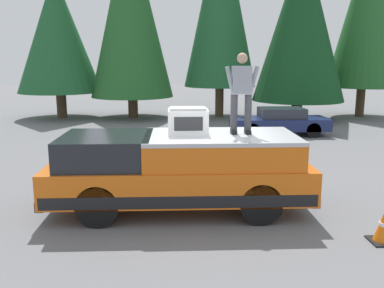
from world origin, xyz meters
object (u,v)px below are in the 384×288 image
at_px(compressor_unit, 188,121).
at_px(person_on_truck_bed, 242,91).
at_px(parked_car_navy, 279,121).
at_px(pickup_truck, 179,171).
at_px(traffic_cone, 384,227).

height_order(compressor_unit, person_on_truck_bed, person_on_truck_bed).
relative_size(person_on_truck_bed, parked_car_navy, 0.41).
height_order(pickup_truck, person_on_truck_bed, person_on_truck_bed).
bearing_deg(compressor_unit, pickup_truck, 126.11).
relative_size(person_on_truck_bed, traffic_cone, 2.73).
bearing_deg(traffic_cone, pickup_truck, 63.53).
xyz_separation_m(pickup_truck, parked_car_navy, (8.99, -4.40, -0.29)).
xyz_separation_m(compressor_unit, parked_car_navy, (8.84, -4.21, -1.35)).
bearing_deg(traffic_cone, person_on_truck_bed, 50.40).
bearing_deg(parked_car_navy, pickup_truck, 153.90).
relative_size(pickup_truck, traffic_cone, 8.94).
height_order(parked_car_navy, traffic_cone, parked_car_navy).
xyz_separation_m(compressor_unit, person_on_truck_bed, (-0.04, -1.12, 0.62)).
distance_m(compressor_unit, person_on_truck_bed, 1.28).
bearing_deg(person_on_truck_bed, parked_car_navy, -19.16).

